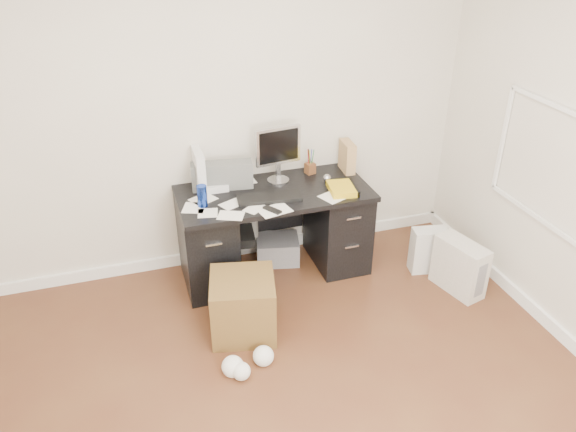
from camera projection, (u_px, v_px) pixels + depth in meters
name	position (u px, v px, depth m)	size (l,w,h in m)	color
room_shell	(317.00, 174.00, 2.51)	(4.02, 4.02, 2.71)	beige
desk	(275.00, 230.00, 4.54)	(1.50, 0.70, 0.75)	black
loose_papers	(251.00, 197.00, 4.28)	(1.10, 0.60, 0.00)	white
lcd_monitor	(278.00, 154.00, 4.41)	(0.37, 0.21, 0.47)	#AFB0B4
keyboard	(269.00, 198.00, 4.24)	(0.48, 0.17, 0.03)	black
computer_mouse	(327.00, 178.00, 4.50)	(0.07, 0.07, 0.07)	#AFB0B4
travel_mug	(202.00, 196.00, 4.11)	(0.07, 0.07, 0.17)	#16339A
white_binder	(199.00, 170.00, 4.32)	(0.13, 0.28, 0.32)	silver
magazine_file	(347.00, 157.00, 4.64)	(0.11, 0.22, 0.25)	#AA8552
pen_cup	(310.00, 161.00, 4.61)	(0.09, 0.09, 0.22)	#523517
yellow_book	(342.00, 189.00, 4.36)	(0.20, 0.26, 0.05)	gold
paper_remote	(274.00, 209.00, 4.09)	(0.23, 0.19, 0.02)	white
office_chair	(226.00, 227.00, 4.42)	(0.55, 0.55, 0.96)	#555755
pc_tower	(460.00, 267.00, 4.41)	(0.19, 0.43, 0.43)	#BDB7AA
shopping_bag	(428.00, 250.00, 4.66)	(0.29, 0.20, 0.39)	silver
wicker_basket	(243.00, 306.00, 3.97)	(0.45, 0.45, 0.45)	#533819
desk_printer	(278.00, 249.00, 4.83)	(0.36, 0.29, 0.21)	slate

